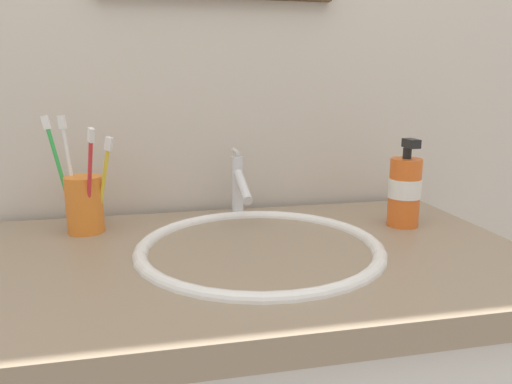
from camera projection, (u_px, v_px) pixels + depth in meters
tiled_wall_back at (216, 45)px, 1.00m from camera, size 2.13×0.04×2.40m
sink_basin at (260, 271)px, 0.80m from camera, size 0.41×0.41×0.12m
faucet at (239, 185)px, 0.97m from camera, size 0.02×0.16×0.13m
toothbrush_cup at (85, 205)px, 0.87m from camera, size 0.07×0.07×0.10m
toothbrush_red at (90, 175)px, 0.83m from camera, size 0.04×0.06×0.19m
toothbrush_yellow at (104, 178)px, 0.86m from camera, size 0.05×0.03×0.17m
toothbrush_green at (59, 166)px, 0.86m from camera, size 0.05×0.01×0.21m
toothbrush_white at (69, 166)px, 0.87m from camera, size 0.03×0.02×0.21m
soap_dispenser at (405, 190)px, 0.91m from camera, size 0.06×0.06×0.17m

